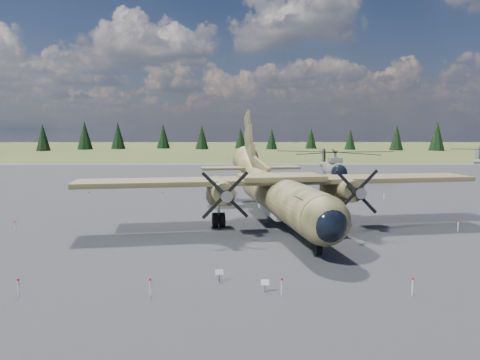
{
  "coord_description": "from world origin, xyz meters",
  "views": [
    {
      "loc": [
        -0.08,
        -34.18,
        7.58
      ],
      "look_at": [
        0.22,
        2.0,
        3.67
      ],
      "focal_mm": 35.0,
      "sensor_mm": 36.0,
      "label": 1
    }
  ],
  "objects": [
    {
      "name": "ground",
      "position": [
        0.0,
        0.0,
        0.0
      ],
      "size": [
        500.0,
        500.0,
        0.0
      ],
      "primitive_type": "plane",
      "color": "brown",
      "rests_on": "ground"
    },
    {
      "name": "apron",
      "position": [
        0.0,
        10.0,
        0.0
      ],
      "size": [
        120.0,
        120.0,
        0.04
      ],
      "primitive_type": "cube",
      "color": "slate",
      "rests_on": "ground"
    },
    {
      "name": "transport_plane",
      "position": [
        3.19,
        2.94,
        2.94
      ],
      "size": [
        31.03,
        27.96,
        10.22
      ],
      "rotation": [
        0.0,
        0.0,
        0.16
      ],
      "color": "#3C3F22",
      "rests_on": "ground"
    },
    {
      "name": "helicopter_near",
      "position": [
        14.06,
        32.74,
        3.2
      ],
      "size": [
        18.02,
        21.09,
        4.51
      ],
      "rotation": [
        0.0,
        0.0,
        -0.02
      ],
      "color": "gray",
      "rests_on": "ground"
    },
    {
      "name": "info_placard_left",
      "position": [
        -0.93,
        -11.44,
        0.42
      ],
      "size": [
        0.43,
        0.26,
        0.63
      ],
      "rotation": [
        0.0,
        0.0,
        0.23
      ],
      "color": "gray",
      "rests_on": "ground"
    },
    {
      "name": "info_placard_right",
      "position": [
        1.26,
        -13.01,
        0.41
      ],
      "size": [
        0.39,
        0.17,
        0.62
      ],
      "rotation": [
        0.0,
        0.0,
        -0.0
      ],
      "color": "gray",
      "rests_on": "ground"
    },
    {
      "name": "barrier_fence",
      "position": [
        -0.46,
        -0.08,
        0.51
      ],
      "size": [
        33.12,
        29.62,
        0.85
      ],
      "color": "silver",
      "rests_on": "ground"
    },
    {
      "name": "treeline",
      "position": [
        -2.49,
        1.06,
        4.86
      ],
      "size": [
        319.51,
        321.63,
        10.93
      ],
      "color": "black",
      "rests_on": "ground"
    }
  ]
}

